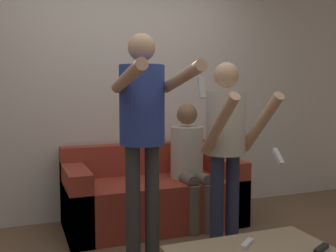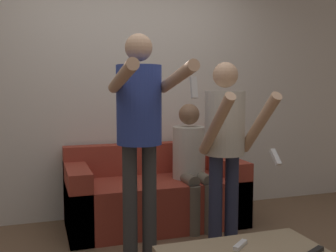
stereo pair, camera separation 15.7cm
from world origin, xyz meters
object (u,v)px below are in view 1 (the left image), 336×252
object	(u,v)px
remote_near	(321,248)
remote_far	(247,243)
person_seated	(189,158)
couch	(153,196)
person_standing_left	(143,120)
person_standing_right	(227,136)

from	to	relation	value
remote_near	remote_far	size ratio (longest dim) A/B	1.08
person_seated	remote_far	world-z (taller)	person_seated
couch	person_standing_left	size ratio (longest dim) A/B	0.98
person_standing_left	person_seated	world-z (taller)	person_standing_left
person_standing_left	person_seated	distance (m)	1.05
remote_near	couch	bearing A→B (deg)	105.54
couch	person_standing_left	world-z (taller)	person_standing_left
remote_near	remote_far	xyz separation A→B (m)	(-0.38, 0.23, 0.00)
couch	person_seated	size ratio (longest dim) A/B	1.43
remote_near	remote_far	bearing A→B (deg)	149.18
person_standing_right	person_seated	size ratio (longest dim) A/B	1.30
person_standing_left	person_seated	xyz separation A→B (m)	(0.67, 0.67, -0.44)
couch	remote_near	xyz separation A→B (m)	(0.48, -1.73, 0.08)
person_standing_right	remote_near	size ratio (longest dim) A/B	10.14
person_standing_left	remote_near	distance (m)	1.44
person_standing_left	person_standing_right	world-z (taller)	person_standing_left
person_standing_left	remote_near	bearing A→B (deg)	-48.05
person_standing_right	person_seated	distance (m)	0.73
person_seated	person_standing_left	bearing A→B (deg)	-135.06
person_standing_left	person_standing_right	distance (m)	0.71
person_standing_left	remote_far	world-z (taller)	person_standing_left
person_seated	remote_near	world-z (taller)	person_seated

